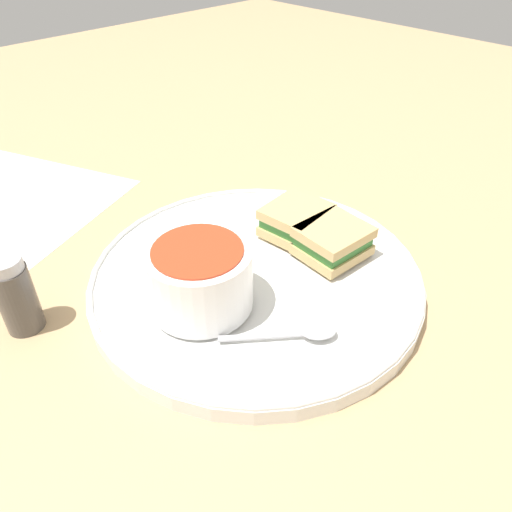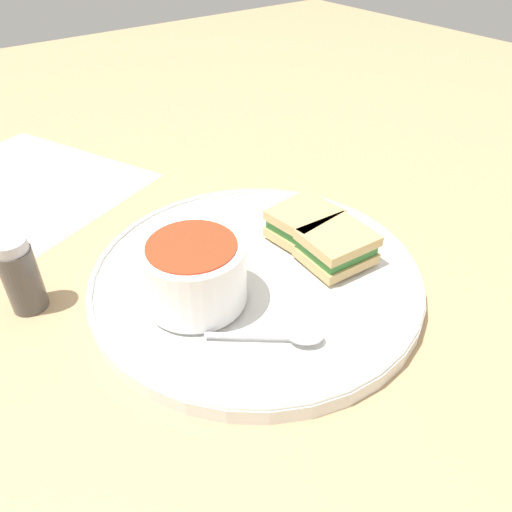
% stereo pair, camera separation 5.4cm
% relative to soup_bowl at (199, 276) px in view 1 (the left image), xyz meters
% --- Properties ---
extents(ground_plane, '(2.40, 2.40, 0.00)m').
position_rel_soup_bowl_xyz_m(ground_plane, '(0.08, -0.00, -0.06)').
color(ground_plane, tan).
extents(plate, '(0.36, 0.36, 0.02)m').
position_rel_soup_bowl_xyz_m(plate, '(0.08, -0.00, -0.04)').
color(plate, white).
rests_on(plate, ground_plane).
extents(soup_bowl, '(0.10, 0.10, 0.07)m').
position_rel_soup_bowl_xyz_m(soup_bowl, '(0.00, 0.00, 0.00)').
color(soup_bowl, white).
rests_on(soup_bowl, plate).
extents(spoon, '(0.10, 0.08, 0.01)m').
position_rel_soup_bowl_xyz_m(spoon, '(0.04, -0.11, -0.03)').
color(spoon, silver).
rests_on(spoon, plate).
extents(sandwich_half_near, '(0.08, 0.07, 0.04)m').
position_rel_soup_bowl_xyz_m(sandwich_half_near, '(0.16, -0.04, -0.02)').
color(sandwich_half_near, tan).
rests_on(sandwich_half_near, plate).
extents(sandwich_half_far, '(0.08, 0.07, 0.04)m').
position_rel_soup_bowl_xyz_m(sandwich_half_far, '(0.16, 0.02, -0.02)').
color(sandwich_half_far, tan).
rests_on(sandwich_half_far, plate).
extents(salt_shaker, '(0.04, 0.04, 0.09)m').
position_rel_soup_bowl_xyz_m(salt_shaker, '(-0.14, 0.12, -0.01)').
color(salt_shaker, '#4C4742').
rests_on(salt_shaker, ground_plane).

